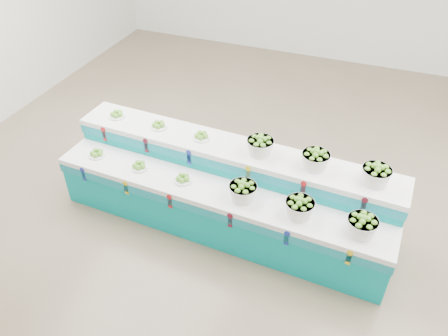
{
  "coord_description": "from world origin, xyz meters",
  "views": [
    {
      "loc": [
        1.09,
        -4.58,
        4.22
      ],
      "look_at": [
        -0.46,
        -0.58,
        0.87
      ],
      "focal_mm": 35.93,
      "sensor_mm": 36.0,
      "label": 1
    }
  ],
  "objects": [
    {
      "name": "ground",
      "position": [
        0.0,
        0.0,
        0.0
      ],
      "size": [
        10.0,
        10.0,
        0.0
      ],
      "primitive_type": "plane",
      "color": "brown",
      "rests_on": "ground"
    },
    {
      "name": "display_stand",
      "position": [
        -0.46,
        -0.58,
        0.51
      ],
      "size": [
        4.33,
        1.3,
        1.02
      ],
      "primitive_type": null,
      "rotation": [
        0.0,
        0.0,
        -0.05
      ],
      "color": "#03979A",
      "rests_on": "ground"
    },
    {
      "name": "plate_lower_left",
      "position": [
        -2.18,
        -0.77,
        0.77
      ],
      "size": [
        0.23,
        0.23,
        0.09
      ],
      "primitive_type": "cylinder",
      "rotation": [
        0.0,
        0.0,
        -0.05
      ],
      "color": "white",
      "rests_on": "display_stand"
    },
    {
      "name": "plate_lower_mid",
      "position": [
        -1.53,
        -0.8,
        0.77
      ],
      "size": [
        0.23,
        0.23,
        0.09
      ],
      "primitive_type": "cylinder",
      "rotation": [
        0.0,
        0.0,
        -0.05
      ],
      "color": "white",
      "rests_on": "display_stand"
    },
    {
      "name": "plate_lower_right",
      "position": [
        -0.91,
        -0.83,
        0.77
      ],
      "size": [
        0.23,
        0.23,
        0.09
      ],
      "primitive_type": "cylinder",
      "rotation": [
        0.0,
        0.0,
        -0.05
      ],
      "color": "white",
      "rests_on": "display_stand"
    },
    {
      "name": "basket_lower_left",
      "position": [
        -0.12,
        -0.87,
        0.84
      ],
      "size": [
        0.34,
        0.34,
        0.24
      ],
      "primitive_type": null,
      "rotation": [
        0.0,
        0.0,
        -0.05
      ],
      "color": "silver",
      "rests_on": "display_stand"
    },
    {
      "name": "basket_lower_mid",
      "position": [
        0.56,
        -0.9,
        0.84
      ],
      "size": [
        0.34,
        0.34,
        0.24
      ],
      "primitive_type": null,
      "rotation": [
        0.0,
        0.0,
        -0.05
      ],
      "color": "silver",
      "rests_on": "display_stand"
    },
    {
      "name": "basket_lower_right",
      "position": [
        1.24,
        -0.93,
        0.84
      ],
      "size": [
        0.34,
        0.34,
        0.24
      ],
      "primitive_type": null,
      "rotation": [
        0.0,
        0.0,
        -0.05
      ],
      "color": "silver",
      "rests_on": "display_stand"
    },
    {
      "name": "plate_upper_left",
      "position": [
        -2.16,
        -0.24,
        1.07
      ],
      "size": [
        0.23,
        0.23,
        0.09
      ],
      "primitive_type": "cylinder",
      "rotation": [
        0.0,
        0.0,
        -0.05
      ],
      "color": "white",
      "rests_on": "display_stand"
    },
    {
      "name": "plate_upper_mid",
      "position": [
        -1.5,
        -0.27,
        1.07
      ],
      "size": [
        0.23,
        0.23,
        0.09
      ],
      "primitive_type": "cylinder",
      "rotation": [
        0.0,
        0.0,
        -0.05
      ],
      "color": "white",
      "rests_on": "display_stand"
    },
    {
      "name": "plate_upper_right",
      "position": [
        -0.88,
        -0.3,
        1.07
      ],
      "size": [
        0.23,
        0.23,
        0.09
      ],
      "primitive_type": "cylinder",
      "rotation": [
        0.0,
        0.0,
        -0.05
      ],
      "color": "white",
      "rests_on": "display_stand"
    },
    {
      "name": "basket_upper_left",
      "position": [
        -0.09,
        -0.34,
        1.14
      ],
      "size": [
        0.34,
        0.34,
        0.24
      ],
      "primitive_type": null,
      "rotation": [
        0.0,
        0.0,
        -0.05
      ],
      "color": "silver",
      "rests_on": "display_stand"
    },
    {
      "name": "basket_upper_mid",
      "position": [
        0.58,
        -0.37,
        1.14
      ],
      "size": [
        0.34,
        0.34,
        0.24
      ],
      "primitive_type": null,
      "rotation": [
        0.0,
        0.0,
        -0.05
      ],
      "color": "silver",
      "rests_on": "display_stand"
    },
    {
      "name": "basket_upper_right",
      "position": [
        1.26,
        -0.4,
        1.14
      ],
      "size": [
        0.34,
        0.34,
        0.24
      ],
      "primitive_type": null,
      "rotation": [
        0.0,
        0.0,
        -0.05
      ],
      "color": "silver",
      "rests_on": "display_stand"
    }
  ]
}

